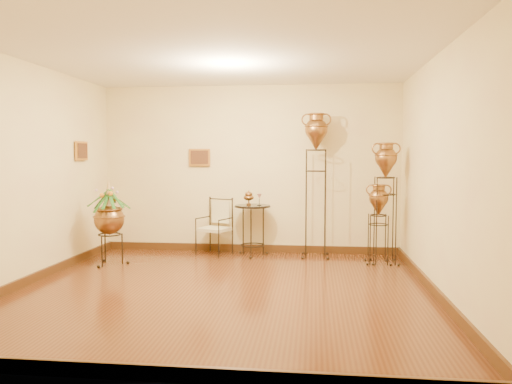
# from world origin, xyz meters

# --- Properties ---
(ground) EXTENTS (5.00, 5.00, 0.00)m
(ground) POSITION_xyz_m (0.00, 0.00, 0.00)
(ground) COLOR #562C14
(ground) RESTS_ON ground
(room_shell) EXTENTS (5.02, 5.02, 2.81)m
(room_shell) POSITION_xyz_m (-0.01, 0.01, 1.73)
(room_shell) COLOR #F2EA9C
(room_shell) RESTS_ON ground
(amphora_tall) EXTENTS (0.53, 0.53, 2.32)m
(amphora_tall) POSITION_xyz_m (1.11, 2.15, 1.19)
(amphora_tall) COLOR #2D2216
(amphora_tall) RESTS_ON ground
(amphora_mid) EXTENTS (0.51, 0.51, 1.85)m
(amphora_mid) POSITION_xyz_m (2.15, 1.78, 0.93)
(amphora_mid) COLOR #2D2216
(amphora_mid) RESTS_ON ground
(amphora_short) EXTENTS (0.42, 0.42, 1.22)m
(amphora_short) POSITION_xyz_m (2.05, 1.77, 0.61)
(amphora_short) COLOR #2D2216
(amphora_short) RESTS_ON ground
(planter_urn) EXTENTS (0.81, 0.81, 1.31)m
(planter_urn) POSITION_xyz_m (-1.94, 1.22, 0.73)
(planter_urn) COLOR #2D2216
(planter_urn) RESTS_ON ground
(armchair) EXTENTS (0.66, 0.64, 0.92)m
(armchair) POSITION_xyz_m (-0.54, 2.15, 0.46)
(armchair) COLOR #2D2216
(armchair) RESTS_ON ground
(side_table) EXTENTS (0.65, 0.65, 1.04)m
(side_table) POSITION_xyz_m (0.09, 2.15, 0.43)
(side_table) COLOR #2D2216
(side_table) RESTS_ON ground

